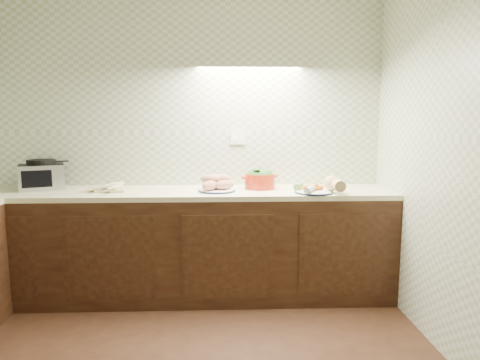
{
  "coord_description": "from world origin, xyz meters",
  "views": [
    {
      "loc": [
        0.42,
        -1.97,
        1.48
      ],
      "look_at": [
        0.55,
        1.25,
        1.02
      ],
      "focal_mm": 32.0,
      "sensor_mm": 36.0,
      "label": 1
    }
  ],
  "objects_px": {
    "toaster_oven": "(42,175)",
    "sweet_potato_plate": "(216,185)",
    "dutch_oven": "(260,178)",
    "veg_plate": "(322,187)",
    "onion_bowl": "(217,184)",
    "parsnip_pile": "(100,188)"
  },
  "relations": [
    {
      "from": "toaster_oven",
      "to": "sweet_potato_plate",
      "type": "relative_size",
      "value": 1.38
    },
    {
      "from": "dutch_oven",
      "to": "veg_plate",
      "type": "relative_size",
      "value": 0.87
    },
    {
      "from": "dutch_oven",
      "to": "veg_plate",
      "type": "xyz_separation_m",
      "value": [
        0.47,
        -0.23,
        -0.04
      ]
    },
    {
      "from": "sweet_potato_plate",
      "to": "onion_bowl",
      "type": "height_order",
      "value": "sweet_potato_plate"
    },
    {
      "from": "parsnip_pile",
      "to": "veg_plate",
      "type": "bearing_deg",
      "value": -4.03
    },
    {
      "from": "parsnip_pile",
      "to": "onion_bowl",
      "type": "relative_size",
      "value": 2.98
    },
    {
      "from": "veg_plate",
      "to": "sweet_potato_plate",
      "type": "bearing_deg",
      "value": 172.32
    },
    {
      "from": "toaster_oven",
      "to": "onion_bowl",
      "type": "relative_size",
      "value": 3.14
    },
    {
      "from": "onion_bowl",
      "to": "veg_plate",
      "type": "relative_size",
      "value": 0.34
    },
    {
      "from": "toaster_oven",
      "to": "dutch_oven",
      "type": "relative_size",
      "value": 1.25
    },
    {
      "from": "sweet_potato_plate",
      "to": "veg_plate",
      "type": "xyz_separation_m",
      "value": [
        0.84,
        -0.11,
        -0.0
      ]
    },
    {
      "from": "sweet_potato_plate",
      "to": "dutch_oven",
      "type": "xyz_separation_m",
      "value": [
        0.37,
        0.12,
        0.03
      ]
    },
    {
      "from": "sweet_potato_plate",
      "to": "parsnip_pile",
      "type": "bearing_deg",
      "value": 179.28
    },
    {
      "from": "onion_bowl",
      "to": "dutch_oven",
      "type": "bearing_deg",
      "value": -6.32
    },
    {
      "from": "veg_plate",
      "to": "parsnip_pile",
      "type": "bearing_deg",
      "value": 175.97
    },
    {
      "from": "parsnip_pile",
      "to": "dutch_oven",
      "type": "distance_m",
      "value": 1.31
    },
    {
      "from": "parsnip_pile",
      "to": "dutch_oven",
      "type": "relative_size",
      "value": 1.18
    },
    {
      "from": "toaster_oven",
      "to": "dutch_oven",
      "type": "height_order",
      "value": "toaster_oven"
    },
    {
      "from": "dutch_oven",
      "to": "toaster_oven",
      "type": "bearing_deg",
      "value": 153.89
    },
    {
      "from": "parsnip_pile",
      "to": "onion_bowl",
      "type": "height_order",
      "value": "onion_bowl"
    },
    {
      "from": "toaster_oven",
      "to": "dutch_oven",
      "type": "xyz_separation_m",
      "value": [
        1.82,
        -0.04,
        -0.03
      ]
    },
    {
      "from": "veg_plate",
      "to": "dutch_oven",
      "type": "bearing_deg",
      "value": 153.79
    }
  ]
}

